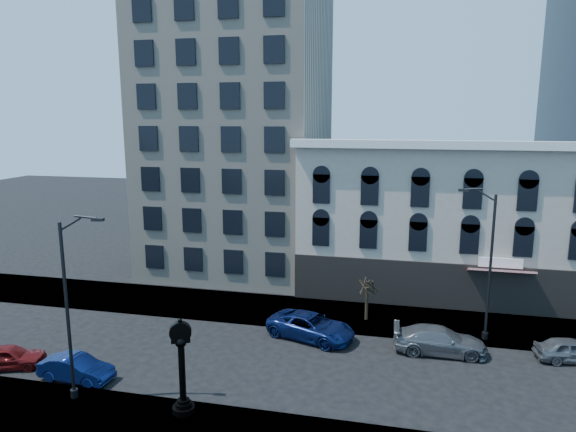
% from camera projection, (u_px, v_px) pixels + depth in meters
% --- Properties ---
extents(ground, '(160.00, 160.00, 0.00)m').
position_uv_depth(ground, '(240.00, 359.00, 30.38)').
color(ground, black).
rests_on(ground, ground).
extents(sidewalk_far, '(160.00, 6.00, 0.12)m').
position_uv_depth(sidewalk_far, '(274.00, 310.00, 38.03)').
color(sidewalk_far, gray).
rests_on(sidewalk_far, ground).
extents(cream_tower, '(15.90, 15.40, 42.50)m').
position_uv_depth(cream_tower, '(237.00, 58.00, 46.07)').
color(cream_tower, beige).
rests_on(cream_tower, ground).
extents(victorian_row, '(22.60, 11.19, 12.50)m').
position_uv_depth(victorian_row, '(440.00, 218.00, 41.84)').
color(victorian_row, '#BEAE9D').
rests_on(victorian_row, ground).
extents(street_clock, '(1.09, 1.09, 4.80)m').
position_uv_depth(street_clock, '(182.00, 370.00, 24.40)').
color(street_clock, black).
rests_on(street_clock, sidewalk_near).
extents(street_lamp_near, '(2.49, 0.63, 9.64)m').
position_uv_depth(street_lamp_near, '(77.00, 260.00, 24.66)').
color(street_lamp_near, black).
rests_on(street_lamp_near, sidewalk_near).
extents(street_lamp_far, '(2.55, 0.73, 9.91)m').
position_uv_depth(street_lamp_far, '(481.00, 224.00, 31.79)').
color(street_lamp_far, black).
rests_on(street_lamp_far, sidewalk_far).
extents(bare_tree_far, '(2.22, 2.22, 3.81)m').
position_uv_depth(bare_tree_far, '(367.00, 281.00, 35.50)').
color(bare_tree_far, '#302618').
rests_on(bare_tree_far, sidewalk_far).
extents(car_near_a, '(4.31, 2.93, 1.36)m').
position_uv_depth(car_near_a, '(8.00, 357.00, 29.26)').
color(car_near_a, maroon).
rests_on(car_near_a, ground).
extents(car_near_b, '(4.23, 1.71, 1.37)m').
position_uv_depth(car_near_b, '(76.00, 368.00, 27.92)').
color(car_near_b, '#0C194C').
rests_on(car_near_b, ground).
extents(car_far_a, '(6.30, 4.33, 1.60)m').
position_uv_depth(car_far_a, '(311.00, 326.00, 33.18)').
color(car_far_a, '#0C194C').
rests_on(car_far_a, ground).
extents(car_far_b, '(5.58, 2.38, 1.61)m').
position_uv_depth(car_far_b, '(440.00, 340.00, 31.11)').
color(car_far_b, '#595B60').
rests_on(car_far_b, ground).
extents(car_far_c, '(4.30, 2.29, 1.39)m').
position_uv_depth(car_far_c, '(571.00, 350.00, 30.07)').
color(car_far_c, '#595B60').
rests_on(car_far_c, ground).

